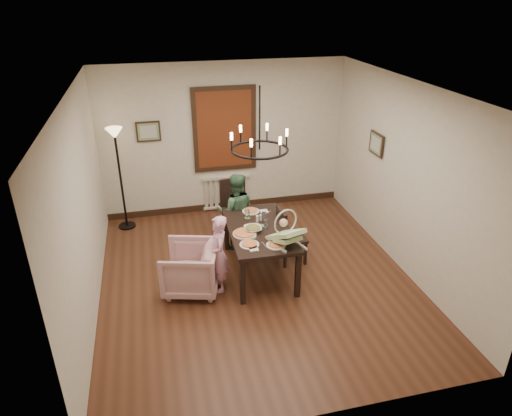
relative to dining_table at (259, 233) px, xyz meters
name	(u,v)px	position (x,y,z in m)	size (l,w,h in m)	color
room_shell	(250,183)	(-0.09, 0.17, 0.74)	(4.51, 5.00, 2.81)	#542D1C
dining_table	(259,233)	(0.00, 0.00, 0.00)	(0.94, 1.61, 0.75)	black
chair_far	(237,210)	(-0.11, 1.10, -0.14)	(0.46, 0.46, 1.04)	black
chair_right	(292,235)	(0.57, 0.17, -0.20)	(0.41, 0.41, 0.93)	black
armchair	(191,268)	(-1.05, -0.23, -0.31)	(0.76, 0.78, 0.70)	#C99AA1
elderly_woman	(219,260)	(-0.66, -0.30, -0.18)	(0.35, 0.23, 0.95)	#E8A4C9
seated_man	(236,217)	(-0.19, 0.83, -0.13)	(0.52, 0.41, 1.07)	#3D6749
baby_bouncer	(286,233)	(0.24, -0.54, 0.26)	(0.39, 0.53, 0.35)	#B6D693
salad_bowl	(253,229)	(-0.11, -0.07, 0.12)	(0.31, 0.31, 0.08)	white
pizza_platter	(245,233)	(-0.25, -0.15, 0.10)	(0.34, 0.34, 0.04)	tan
drinking_glass	(266,224)	(0.09, -0.02, 0.15)	(0.06, 0.06, 0.12)	silver
window_blinds	(225,129)	(-0.09, 2.26, 0.94)	(1.00, 0.03, 1.40)	maroon
radiator	(226,192)	(-0.09, 2.28, -0.31)	(0.92, 0.12, 0.62)	silver
picture_back	(148,131)	(-1.44, 2.27, 0.99)	(0.42, 0.03, 0.36)	black
picture_right	(376,144)	(2.12, 0.70, 0.99)	(0.42, 0.03, 0.36)	black
floor_lamp	(121,181)	(-1.99, 1.95, 0.24)	(0.30, 0.30, 1.80)	black
chandelier	(259,149)	(0.00, 0.00, 1.29)	(0.80, 0.80, 0.04)	black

